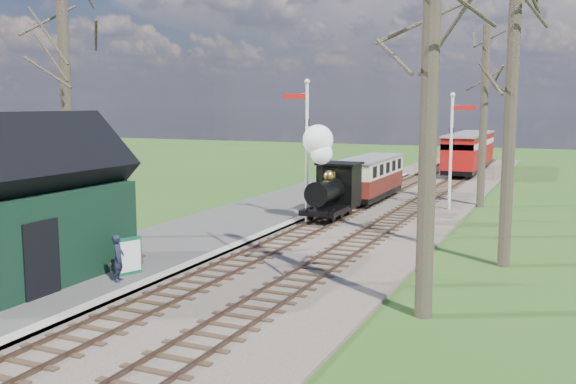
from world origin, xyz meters
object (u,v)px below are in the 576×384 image
Objects in this scene: semaphore_far at (453,142)px; coach at (371,176)px; bench at (120,254)px; person at (118,258)px; red_carriage_a at (463,154)px; semaphore_near at (305,141)px; red_carriage_b at (474,149)px; locomotive at (330,179)px; sign_board at (130,256)px; station_shed at (26,209)px.

coach is (-4.37, 1.12, -1.94)m from semaphore_far.
person reaches higher than bench.
red_carriage_a is 32.34m from person.
coach is (0.77, 7.12, -2.21)m from semaphore_near.
red_carriage_b is (2.60, 19.36, 0.24)m from coach.
locomotive is at bearing -90.11° from coach.
person is at bearing -96.04° from coach.
red_carriage_b reaches higher than coach.
semaphore_near is at bearing -130.60° from semaphore_far.
locomotive reaches higher than red_carriage_b.
red_carriage_b is (-1.77, 20.48, -1.70)m from semaphore_far.
locomotive is at bearing 79.74° from sign_board.
locomotive is 3.71× the size of sign_board.
sign_board is at bearing -98.49° from red_carriage_a.
red_carriage_b is at bearing 82.76° from sign_board.
sign_board is at bearing -97.20° from semaphore_near.
red_carriage_a is at bearing -32.34° from person.
semaphore_near is 1.51× the size of locomotive.
semaphore_near is 7.91m from semaphore_far.
bench is at bearing 13.15° from person.
semaphore_far is 15.18m from red_carriage_a.
person is (-1.15, -11.03, -2.75)m from semaphore_near.
locomotive is 20.09m from red_carriage_a.
locomotive is at bearing 74.67° from bench.
semaphore_near is 10.79m from sign_board.
bench is at bearing -115.05° from semaphore_far.
semaphore_far is 4.91m from coach.
station_shed is 4.70× the size of person.
red_carriage_a is (6.90, 32.98, -0.61)m from station_shed.
red_carriage_b is at bearing 82.35° from coach.
station_shed reaches higher than person.
semaphore_near is 2.14m from locomotive.
person is (-6.29, -17.03, -2.48)m from semaphore_far.
station_shed is 3.16m from bench.
semaphore_far is 17.74m from sign_board.
locomotive is at bearing -95.87° from red_carriage_b.
station_shed reaches higher than locomotive.
semaphore_near is at bearing 82.80° from sign_board.
coach is at bearing 83.22° from sign_board.
bench is (-0.88, 0.64, -0.16)m from sign_board.
semaphore_near is 4.64× the size of person.
station_shed reaches higher than sign_board.
red_carriage_a is at bearing -90.00° from red_carriage_b.
station_shed is at bearing -108.16° from locomotive.
semaphore_near is 26.76m from red_carriage_b.
station_shed is 1.53× the size of locomotive.
semaphore_near reaches higher than red_carriage_a.
red_carriage_b is at bearing -31.17° from person.
red_carriage_a reaches higher than person.
station_shed is at bearing -142.94° from sign_board.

